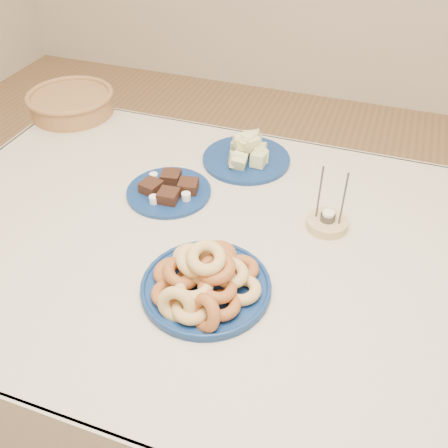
{
  "coord_description": "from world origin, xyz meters",
  "views": [
    {
      "loc": [
        0.3,
        -0.89,
        1.6
      ],
      "look_at": [
        0.0,
        -0.05,
        0.85
      ],
      "focal_mm": 40.0,
      "sensor_mm": 36.0,
      "label": 1
    }
  ],
  "objects": [
    {
      "name": "wicker_basket",
      "position": [
        -0.76,
        0.47,
        0.79
      ],
      "size": [
        0.39,
        0.39,
        0.08
      ],
      "rotation": [
        0.0,
        0.0,
        0.35
      ],
      "color": "brown",
      "rests_on": "dining_table"
    },
    {
      "name": "dining_table",
      "position": [
        0.0,
        0.0,
        0.64
      ],
      "size": [
        1.71,
        1.11,
        0.75
      ],
      "color": "brown",
      "rests_on": "ground"
    },
    {
      "name": "melon_plate",
      "position": [
        -0.07,
        0.37,
        0.78
      ],
      "size": [
        0.33,
        0.33,
        0.09
      ],
      "rotation": [
        0.0,
        0.0,
        0.23
      ],
      "color": "navy",
      "rests_on": "dining_table"
    },
    {
      "name": "candle_holder",
      "position": [
        0.22,
        0.14,
        0.77
      ],
      "size": [
        0.12,
        0.12,
        0.18
      ],
      "rotation": [
        0.0,
        0.0,
        -0.13
      ],
      "color": "tan",
      "rests_on": "dining_table"
    },
    {
      "name": "ground",
      "position": [
        0.0,
        0.0,
        0.0
      ],
      "size": [
        5.0,
        5.0,
        0.0
      ],
      "primitive_type": "plane",
      "color": "#916944",
      "rests_on": "ground"
    },
    {
      "name": "brownie_plate",
      "position": [
        -0.23,
        0.14,
        0.76
      ],
      "size": [
        0.29,
        0.29,
        0.04
      ],
      "rotation": [
        0.0,
        0.0,
        -0.21
      ],
      "color": "navy",
      "rests_on": "dining_table"
    },
    {
      "name": "donut_platter",
      "position": [
        0.0,
        -0.18,
        0.78
      ],
      "size": [
        0.34,
        0.34,
        0.14
      ],
      "rotation": [
        0.0,
        0.0,
        -0.14
      ],
      "color": "navy",
      "rests_on": "dining_table"
    }
  ]
}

